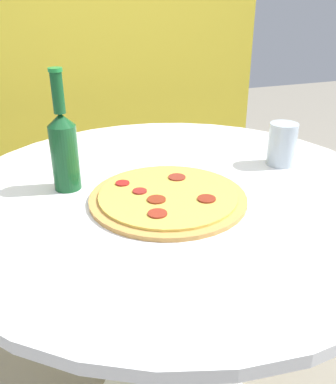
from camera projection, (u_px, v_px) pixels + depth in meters
name	position (u px, v px, depth m)	size (l,w,h in m)	color
table	(174.00, 246.00, 1.07)	(1.06, 1.06, 0.77)	white
fence_panel	(95.00, 78.00, 1.81)	(1.47, 0.04, 1.69)	gold
pizza	(168.00, 197.00, 0.95)	(0.35, 0.35, 0.02)	#C68E47
beer_bottle	(64.00, 147.00, 0.96)	(0.06, 0.06, 0.28)	#144C23
drinking_glass	(282.00, 144.00, 1.12)	(0.07, 0.07, 0.11)	#ADBCC6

